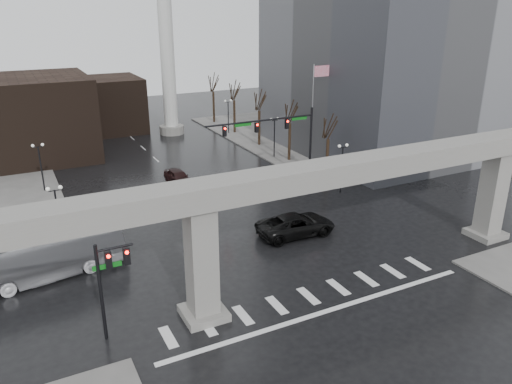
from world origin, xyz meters
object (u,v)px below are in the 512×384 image
city_bus (38,258)px  far_car (178,177)px  pickup_truck (296,225)px  signal_mast_arm (280,132)px

city_bus → far_car: bearing=-54.0°
pickup_truck → far_car: bearing=17.6°
pickup_truck → city_bus: city_bus is taller
far_car → signal_mast_arm: bearing=-34.5°
pickup_truck → city_bus: (-19.63, 2.02, 0.73)m
signal_mast_arm → far_car: signal_mast_arm is taller
city_bus → far_car: (15.06, 14.62, -0.88)m
city_bus → far_car: size_ratio=2.60×
signal_mast_arm → city_bus: bearing=-159.1°
far_car → city_bus: bearing=-141.3°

